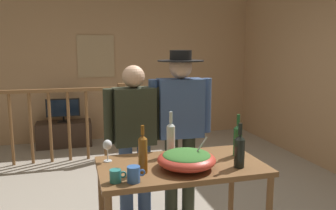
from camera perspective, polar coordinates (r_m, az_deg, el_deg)
ground_plane at (r=3.77m, az=-0.84°, el=-16.64°), size 7.76×7.76×0.00m
back_wall at (r=6.32m, az=-7.81°, el=6.68°), size 5.02×0.10×2.70m
side_wall_right at (r=5.37m, az=23.44°, el=5.44°), size 0.10×4.47×2.70m
framed_picture at (r=6.21m, az=-11.99°, el=7.98°), size 0.64×0.03×0.74m
stair_railing at (r=5.20m, az=-15.67°, el=-2.10°), size 2.18×0.10×1.13m
tv_console at (r=6.09m, az=-16.96°, el=-4.64°), size 0.90×0.40×0.42m
flat_screen_tv at (r=5.96m, az=-17.18°, el=-0.53°), size 0.55×0.12×0.40m
serving_table at (r=2.67m, az=2.18°, el=-11.63°), size 1.25×0.70×0.79m
salad_bowl at (r=2.53m, az=3.12°, el=-8.98°), size 0.43×0.43×0.23m
wine_glass at (r=2.69m, az=-10.12°, el=-6.76°), size 0.07×0.07×0.17m
wine_bottle_amber at (r=2.42m, az=-4.24°, el=-8.05°), size 0.07×0.07×0.34m
wine_bottle_clear at (r=2.78m, az=0.47°, el=-5.60°), size 0.07×0.07×0.37m
wine_bottle_green at (r=2.84m, az=11.60°, el=-5.64°), size 0.07×0.07×0.34m
wine_bottle_dark at (r=2.58m, az=11.90°, el=-7.39°), size 0.08×0.08×0.33m
mug_teal at (r=2.31m, az=-8.74°, el=-11.66°), size 0.11×0.08×0.09m
mug_blue at (r=2.29m, az=-5.73°, el=-11.47°), size 0.12×0.09×0.11m
person_standing_left at (r=3.25m, az=-5.65°, el=-4.45°), size 0.57×0.24×1.51m
person_standing_right at (r=3.34m, az=2.07°, el=-2.20°), size 0.62×0.44×1.64m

